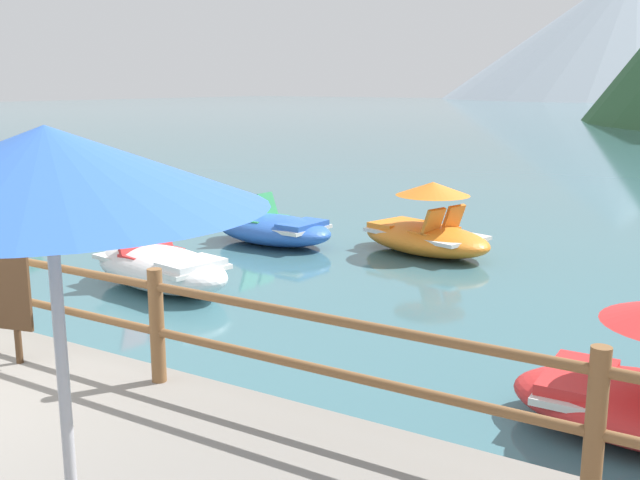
# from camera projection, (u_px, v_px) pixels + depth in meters

# --- Properties ---
(dock_railing) EXTENTS (23.92, 0.12, 0.95)m
(dock_railing) POSITION_uv_depth(u_px,v_px,m) (21.00, 285.00, 6.82)
(dock_railing) COLOR brown
(dock_railing) RESTS_ON promenade_dock
(beach_umbrella) EXTENTS (1.70, 1.70, 2.24)m
(beach_umbrella) POSITION_uv_depth(u_px,v_px,m) (48.00, 176.00, 2.82)
(beach_umbrella) COLOR #B2B2B7
(beach_umbrella) RESTS_ON promenade_dock
(pedal_boat_1) EXTENTS (2.41, 1.83, 0.90)m
(pedal_boat_1) POSITION_uv_depth(u_px,v_px,m) (8.00, 212.00, 14.57)
(pedal_boat_1) COLOR red
(pedal_boat_1) RESTS_ON ground
(pedal_boat_3) EXTENTS (2.72, 1.93, 1.22)m
(pedal_boat_3) POSITION_uv_depth(u_px,v_px,m) (426.00, 230.00, 12.33)
(pedal_boat_3) COLOR orange
(pedal_boat_3) RESTS_ON ground
(pedal_boat_4) EXTENTS (2.44, 1.45, 0.85)m
(pedal_boat_4) POSITION_uv_depth(u_px,v_px,m) (274.00, 229.00, 13.10)
(pedal_boat_4) COLOR blue
(pedal_boat_4) RESTS_ON ground
(pedal_boat_5) EXTENTS (2.66, 1.57, 0.90)m
(pedal_boat_5) POSITION_uv_depth(u_px,v_px,m) (161.00, 267.00, 10.21)
(pedal_boat_5) COLOR white
(pedal_boat_5) RESTS_ON ground
(distant_peak) EXTENTS (69.04, 69.04, 24.56)m
(distant_peak) POSITION_uv_depth(u_px,v_px,m) (632.00, 32.00, 137.03)
(distant_peak) COLOR #9EADBC
(distant_peak) RESTS_ON ground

